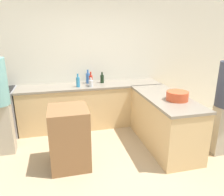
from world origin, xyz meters
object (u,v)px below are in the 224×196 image
at_px(dish_soap_bottle, 78,82).
at_px(range_oven, 0,113).
at_px(water_bottle_blue, 88,78).
at_px(vinegar_bottle_clear, 91,83).
at_px(island_table, 70,137).
at_px(wine_bottle_dark, 102,79).
at_px(mixing_bowl, 177,96).
at_px(hot_sauce_bottle, 91,80).

bearing_deg(dish_soap_bottle, range_oven, 175.83).
distance_m(range_oven, dish_soap_bottle, 1.61).
relative_size(range_oven, dish_soap_bottle, 3.49).
relative_size(water_bottle_blue, vinegar_bottle_clear, 1.57).
xyz_separation_m(island_table, water_bottle_blue, (0.50, 1.49, 0.55)).
relative_size(range_oven, wine_bottle_dark, 4.01).
distance_m(water_bottle_blue, dish_soap_bottle, 0.35).
height_order(range_oven, water_bottle_blue, water_bottle_blue).
height_order(mixing_bowl, hot_sauce_bottle, hot_sauce_bottle).
relative_size(island_table, mixing_bowl, 2.63).
bearing_deg(vinegar_bottle_clear, water_bottle_blue, 92.79).
xyz_separation_m(range_oven, water_bottle_blue, (1.74, 0.15, 0.56)).
relative_size(island_table, dish_soap_bottle, 3.51).
bearing_deg(island_table, vinegar_bottle_clear, 66.69).
xyz_separation_m(wine_bottle_dark, dish_soap_bottle, (-0.53, -0.22, 0.01)).
bearing_deg(wine_bottle_dark, dish_soap_bottle, -157.20).
bearing_deg(dish_soap_bottle, hot_sauce_bottle, 11.13).
bearing_deg(dish_soap_bottle, wine_bottle_dark, 22.80).
xyz_separation_m(hot_sauce_bottle, water_bottle_blue, (-0.03, 0.21, 0.00)).
xyz_separation_m(wine_bottle_dark, hot_sauce_bottle, (-0.26, -0.17, 0.02)).
height_order(hot_sauce_bottle, dish_soap_bottle, hot_sauce_bottle).
height_order(mixing_bowl, vinegar_bottle_clear, vinegar_bottle_clear).
distance_m(water_bottle_blue, vinegar_bottle_clear, 0.31).
distance_m(mixing_bowl, water_bottle_blue, 1.92).
distance_m(island_table, water_bottle_blue, 1.67).
bearing_deg(hot_sauce_bottle, wine_bottle_dark, 32.69).
relative_size(island_table, hot_sauce_bottle, 3.31).
height_order(wine_bottle_dark, dish_soap_bottle, dish_soap_bottle).
bearing_deg(water_bottle_blue, island_table, -108.43).
bearing_deg(mixing_bowl, island_table, -179.47).
bearing_deg(dish_soap_bottle, mixing_bowl, -39.81).
relative_size(range_oven, hot_sauce_bottle, 3.28).
bearing_deg(vinegar_bottle_clear, hot_sauce_bottle, 81.54).
relative_size(water_bottle_blue, dish_soap_bottle, 1.09).
bearing_deg(vinegar_bottle_clear, island_table, -113.31).
distance_m(range_oven, mixing_bowl, 3.30).
bearing_deg(range_oven, vinegar_bottle_clear, -5.07).
bearing_deg(hot_sauce_bottle, island_table, -112.27).
height_order(range_oven, mixing_bowl, mixing_bowl).
bearing_deg(water_bottle_blue, wine_bottle_dark, -7.05).
height_order(wine_bottle_dark, water_bottle_blue, water_bottle_blue).
xyz_separation_m(island_table, vinegar_bottle_clear, (0.51, 1.19, 0.51)).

